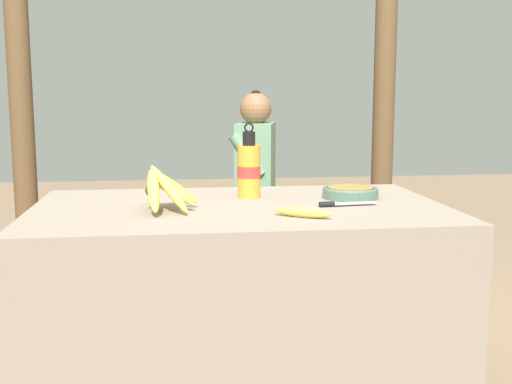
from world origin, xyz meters
TOP-DOWN VIEW (x-y plane):
  - market_counter at (0.00, 0.00)m, footprint 1.49×0.91m
  - banana_bunch_ripe at (-0.27, -0.07)m, footprint 0.20×0.34m
  - serving_bowl at (0.44, 0.11)m, footprint 0.22×0.22m
  - water_bottle at (0.05, 0.17)m, footprint 0.09×0.09m
  - loose_banana_front at (0.18, -0.25)m, footprint 0.19×0.14m
  - knife at (0.35, -0.07)m, footprint 0.22×0.05m
  - wooden_bench at (-0.02, 1.33)m, footprint 1.82×0.32m
  - seated_vendor at (0.18, 1.31)m, footprint 0.45×0.42m
  - banana_bunch_green at (-0.48, 1.33)m, footprint 0.20×0.35m
  - support_post_near at (-1.09, 1.54)m, footprint 0.13×0.13m
  - support_post_far at (1.05, 1.54)m, footprint 0.13×0.13m

SIDE VIEW (x-z plane):
  - market_counter at x=0.00m, z-range 0.00..0.71m
  - wooden_bench at x=-0.02m, z-range 0.15..0.59m
  - banana_bunch_green at x=-0.48m, z-range 0.43..0.56m
  - seated_vendor at x=0.18m, z-range 0.09..1.21m
  - knife at x=0.35m, z-range 0.71..0.73m
  - loose_banana_front at x=0.18m, z-range 0.71..0.74m
  - serving_bowl at x=0.44m, z-range 0.71..0.75m
  - banana_bunch_ripe at x=-0.27m, z-range 0.70..0.87m
  - water_bottle at x=0.05m, z-range 0.67..0.96m
  - support_post_near at x=-1.09m, z-range 0.00..2.61m
  - support_post_far at x=1.05m, z-range 0.00..2.61m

